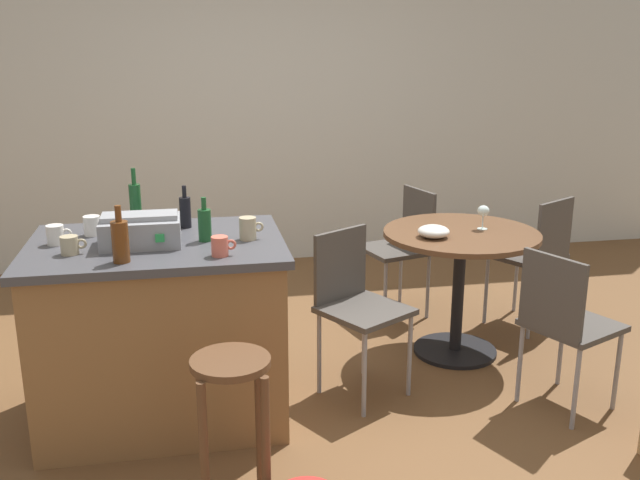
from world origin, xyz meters
name	(u,v)px	position (x,y,z in m)	size (l,w,h in m)	color
ground_plane	(310,383)	(0.00, 0.00, 0.00)	(8.80, 8.80, 0.00)	brown
back_wall	(259,101)	(0.00, 2.38, 1.35)	(8.00, 0.10, 2.70)	beige
kitchen_island	(162,330)	(-0.78, -0.19, 0.46)	(1.21, 0.86, 0.92)	olive
wooden_stool	(232,403)	(-0.49, -1.02, 0.47)	(0.31, 0.31, 0.67)	brown
dining_table	(460,262)	(0.94, 0.23, 0.58)	(0.91, 0.91, 0.77)	black
folding_chair_near	(536,251)	(1.57, 0.51, 0.53)	(0.55, 0.55, 0.88)	#47423D
folding_chair_far	(403,241)	(0.81, 0.94, 0.51)	(0.49, 0.49, 0.87)	#47423D
folding_chair_left	(356,299)	(0.23, -0.11, 0.52)	(0.55, 0.55, 0.88)	#47423D
folding_chair_right	(564,319)	(1.20, -0.52, 0.50)	(0.53, 0.53, 0.85)	#47423D
toolbox	(141,230)	(-0.84, -0.24, 0.99)	(0.36, 0.26, 0.15)	gray
bottle_0	(185,211)	(-0.63, 0.05, 1.00)	(0.06, 0.06, 0.22)	black
bottle_1	(135,204)	(-0.88, 0.14, 1.03)	(0.06, 0.06, 0.30)	#194C23
bottle_2	(120,240)	(-0.91, -0.49, 1.01)	(0.07, 0.07, 0.25)	#603314
bottle_3	(205,224)	(-0.55, -0.22, 1.00)	(0.06, 0.06, 0.21)	#194C23
cup_0	(92,226)	(-1.09, -0.02, 0.96)	(0.12, 0.08, 0.10)	white
cup_1	(70,245)	(-1.15, -0.33, 0.96)	(0.12, 0.08, 0.08)	tan
cup_2	(220,246)	(-0.49, -0.48, 0.96)	(0.11, 0.08, 0.09)	#DB6651
cup_3	(248,228)	(-0.34, -0.24, 0.97)	(0.12, 0.08, 0.11)	tan
cup_4	(56,235)	(-1.23, -0.16, 0.96)	(0.12, 0.08, 0.09)	white
wine_glass	(483,212)	(1.08, 0.26, 0.87)	(0.07, 0.07, 0.14)	silver
serving_bowl	(434,231)	(0.74, 0.14, 0.80)	(0.18, 0.18, 0.07)	white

